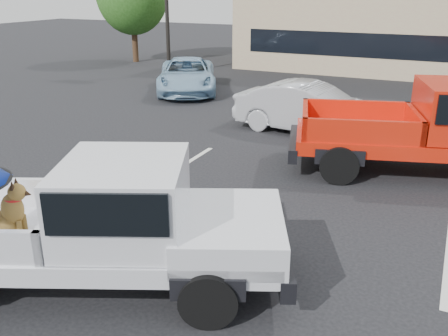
# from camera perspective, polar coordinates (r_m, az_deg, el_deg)

# --- Properties ---
(ground) EXTENTS (90.00, 90.00, 0.00)m
(ground) POSITION_cam_1_polar(r_m,az_deg,el_deg) (8.41, 3.07, -9.05)
(ground) COLOR black
(ground) RESTS_ON ground
(stripe_left) EXTENTS (0.12, 5.00, 0.01)m
(stripe_left) POSITION_cam_1_polar(r_m,az_deg,el_deg) (11.28, -7.24, -1.28)
(stripe_left) COLOR silver
(stripe_left) RESTS_ON ground
(silver_pickup) EXTENTS (6.00, 4.09, 2.06)m
(silver_pickup) POSITION_cam_1_polar(r_m,az_deg,el_deg) (7.16, -13.15, -5.60)
(silver_pickup) COLOR black
(silver_pickup) RESTS_ON ground
(silver_sedan) EXTENTS (4.53, 1.99, 1.45)m
(silver_sedan) POSITION_cam_1_polar(r_m,az_deg,el_deg) (14.83, 9.81, 6.74)
(silver_sedan) COLOR #B2B4B9
(silver_sedan) RESTS_ON ground
(blue_suv) EXTENTS (4.20, 5.28, 1.34)m
(blue_suv) POSITION_cam_1_polar(r_m,az_deg,el_deg) (20.50, -4.24, 10.51)
(blue_suv) COLOR #83A8C3
(blue_suv) RESTS_ON ground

